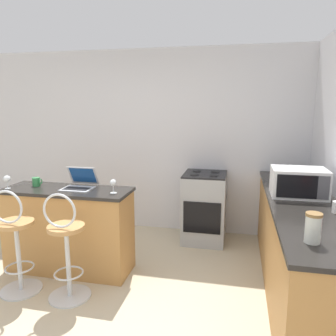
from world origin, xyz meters
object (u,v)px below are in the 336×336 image
(bar_stool_near, at_px, (16,244))
(laptop, at_px, (80,183))
(bar_stool_far, at_px, (66,249))
(microwave, at_px, (299,182))
(wine_glass_short, at_px, (113,183))
(wine_glass_tall, at_px, (7,179))
(storage_jar, at_px, (313,228))
(stove_range, at_px, (204,207))
(mug_green, at_px, (37,182))
(toaster, at_px, (291,174))

(bar_stool_near, distance_m, laptop, 0.87)
(bar_stool_far, xyz_separation_m, laptop, (-0.14, 0.60, 0.49))
(bar_stool_near, relative_size, microwave, 2.04)
(bar_stool_far, xyz_separation_m, microwave, (2.13, 0.76, 0.57))
(bar_stool_far, height_order, wine_glass_short, wine_glass_short)
(microwave, distance_m, wine_glass_tall, 3.04)
(bar_stool_near, distance_m, storage_jar, 2.65)
(microwave, relative_size, storage_jar, 2.56)
(stove_range, bearing_deg, laptop, -139.90)
(wine_glass_short, relative_size, storage_jar, 0.71)
(stove_range, xyz_separation_m, storage_jar, (0.91, -2.08, 0.57))
(mug_green, height_order, storage_jar, storage_jar)
(bar_stool_far, distance_m, microwave, 2.33)
(stove_range, bearing_deg, toaster, -15.19)
(laptop, distance_m, toaster, 2.42)
(mug_green, distance_m, storage_jar, 2.87)
(laptop, height_order, microwave, microwave)
(bar_stool_near, height_order, storage_jar, storage_jar)
(microwave, relative_size, mug_green, 5.03)
(laptop, bearing_deg, bar_stool_near, -123.05)
(toaster, height_order, storage_jar, storage_jar)
(toaster, relative_size, storage_jar, 1.22)
(microwave, xyz_separation_m, toaster, (0.02, 0.62, -0.04))
(microwave, bearing_deg, storage_jar, -94.81)
(mug_green, bearing_deg, bar_stool_near, -77.76)
(bar_stool_near, height_order, wine_glass_tall, wine_glass_tall)
(storage_jar, bearing_deg, microwave, 85.19)
(bar_stool_near, height_order, mug_green, bar_stool_near)
(wine_glass_tall, bearing_deg, stove_range, 32.16)
(microwave, height_order, wine_glass_short, microwave)
(microwave, bearing_deg, toaster, 88.04)
(bar_stool_far, height_order, laptop, laptop)
(bar_stool_near, xyz_separation_m, storage_jar, (2.56, -0.42, 0.53))
(microwave, relative_size, stove_range, 0.55)
(bar_stool_far, bearing_deg, laptop, 103.17)
(laptop, distance_m, wine_glass_tall, 0.78)
(bar_stool_near, bearing_deg, microwave, 16.00)
(bar_stool_far, height_order, stove_range, bar_stool_far)
(toaster, relative_size, wine_glass_short, 1.71)
(stove_range, bearing_deg, bar_stool_near, -134.81)
(stove_range, bearing_deg, bar_stool_far, -123.95)
(wine_glass_short, xyz_separation_m, mug_green, (-0.95, 0.11, -0.05))
(bar_stool_near, relative_size, bar_stool_far, 1.00)
(bar_stool_far, xyz_separation_m, toaster, (2.15, 1.38, 0.52))
(microwave, relative_size, wine_glass_tall, 3.53)
(bar_stool_near, relative_size, stove_range, 1.12)
(bar_stool_near, height_order, microwave, microwave)
(wine_glass_short, xyz_separation_m, storage_jar, (1.73, -0.89, -0.00))
(toaster, bearing_deg, microwave, -91.96)
(wine_glass_short, height_order, wine_glass_tall, wine_glass_tall)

